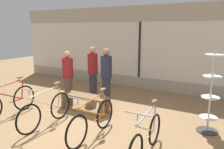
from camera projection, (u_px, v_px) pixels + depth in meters
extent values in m
plane|color=#99754C|center=(72.00, 128.00, 5.25)|extent=(24.00, 24.00, 0.00)
cube|color=#B2A893|center=(139.00, 82.00, 8.76)|extent=(12.00, 0.08, 0.45)
cube|color=silver|center=(140.00, 50.00, 8.49)|extent=(12.00, 0.04, 2.15)
cube|color=#B2A893|center=(141.00, 13.00, 8.21)|extent=(12.00, 0.08, 0.60)
cube|color=black|center=(139.00, 50.00, 8.47)|extent=(0.08, 0.02, 2.15)
torus|color=black|center=(24.00, 98.00, 6.36)|extent=(0.04, 0.73, 0.73)
cylinder|color=red|center=(6.00, 95.00, 5.82)|extent=(0.03, 0.99, 0.51)
cylinder|color=red|center=(22.00, 90.00, 6.27)|extent=(0.03, 0.11, 0.49)
cylinder|color=red|center=(6.00, 85.00, 5.79)|extent=(0.03, 0.91, 0.10)
cylinder|color=red|center=(17.00, 100.00, 6.15)|extent=(0.03, 0.48, 0.03)
cylinder|color=#B2B2B7|center=(20.00, 80.00, 6.17)|extent=(0.02, 0.02, 0.14)
ellipsoid|color=brown|center=(20.00, 77.00, 6.16)|extent=(0.11, 0.22, 0.06)
torus|color=black|center=(60.00, 106.00, 5.74)|extent=(0.04, 0.71, 0.71)
torus|color=black|center=(29.00, 119.00, 4.88)|extent=(0.04, 0.71, 0.71)
cylinder|color=beige|center=(44.00, 103.00, 5.23)|extent=(0.03, 0.95, 0.51)
cylinder|color=beige|center=(59.00, 97.00, 5.66)|extent=(0.03, 0.11, 0.49)
cylinder|color=beige|center=(44.00, 92.00, 5.19)|extent=(0.03, 0.88, 0.10)
cylinder|color=beige|center=(54.00, 108.00, 5.55)|extent=(0.03, 0.46, 0.03)
cylinder|color=#B2B2B7|center=(57.00, 86.00, 5.56)|extent=(0.02, 0.02, 0.14)
ellipsoid|color=brown|center=(57.00, 83.00, 5.54)|extent=(0.11, 0.22, 0.06)
cylinder|color=#B2B2B7|center=(29.00, 92.00, 4.80)|extent=(0.02, 0.02, 0.12)
cylinder|color=#ADADB2|center=(29.00, 90.00, 4.79)|extent=(0.46, 0.02, 0.02)
torus|color=black|center=(105.00, 114.00, 5.19)|extent=(0.04, 0.70, 0.70)
torus|color=black|center=(77.00, 132.00, 4.28)|extent=(0.04, 0.70, 0.70)
cylinder|color=orange|center=(91.00, 112.00, 4.65)|extent=(0.03, 0.99, 0.51)
cylinder|color=orange|center=(104.00, 105.00, 5.10)|extent=(0.03, 0.11, 0.49)
cylinder|color=orange|center=(92.00, 100.00, 4.62)|extent=(0.03, 0.92, 0.10)
cylinder|color=orange|center=(99.00, 118.00, 4.98)|extent=(0.03, 0.48, 0.03)
cylinder|color=#B2B2B7|center=(103.00, 93.00, 5.00)|extent=(0.02, 0.02, 0.14)
ellipsoid|color=brown|center=(103.00, 89.00, 4.99)|extent=(0.11, 0.22, 0.06)
cylinder|color=#B2B2B7|center=(78.00, 102.00, 4.21)|extent=(0.02, 0.02, 0.12)
cylinder|color=#ADADB2|center=(78.00, 99.00, 4.19)|extent=(0.46, 0.02, 0.02)
torus|color=black|center=(155.00, 129.00, 4.46)|extent=(0.04, 0.65, 0.65)
cylinder|color=#BCBCC1|center=(146.00, 129.00, 3.95)|extent=(0.03, 0.93, 0.51)
cylinder|color=#BCBCC1|center=(154.00, 119.00, 4.37)|extent=(0.03, 0.11, 0.49)
cylinder|color=#BCBCC1|center=(147.00, 114.00, 3.92)|extent=(0.03, 0.86, 0.10)
cylinder|color=#BCBCC1|center=(151.00, 134.00, 4.27)|extent=(0.03, 0.45, 0.03)
cylinder|color=#B2B2B7|center=(154.00, 105.00, 4.28)|extent=(0.02, 0.02, 0.14)
ellipsoid|color=brown|center=(155.00, 101.00, 4.26)|extent=(0.11, 0.22, 0.06)
cylinder|color=#B2B2B7|center=(138.00, 117.00, 3.54)|extent=(0.02, 0.02, 0.12)
cylinder|color=#ADADB2|center=(138.00, 114.00, 3.52)|extent=(0.46, 0.02, 0.02)
cylinder|color=#333333|center=(207.00, 131.00, 5.07)|extent=(0.48, 0.48, 0.03)
cylinder|color=silver|center=(211.00, 92.00, 4.88)|extent=(0.04, 0.04, 1.89)
cylinder|color=white|center=(208.00, 117.00, 5.00)|extent=(0.40, 0.40, 0.02)
cylinder|color=white|center=(210.00, 97.00, 4.90)|extent=(0.40, 0.40, 0.02)
cylinder|color=white|center=(212.00, 76.00, 4.80)|extent=(0.40, 0.40, 0.02)
cylinder|color=white|center=(214.00, 55.00, 4.70)|extent=(0.40, 0.40, 0.02)
cube|color=brown|center=(85.00, 96.00, 6.23)|extent=(1.40, 0.44, 0.05)
cube|color=brown|center=(63.00, 102.00, 6.45)|extent=(0.08, 0.08, 0.43)
cube|color=brown|center=(101.00, 110.00, 5.81)|extent=(0.08, 0.08, 0.43)
cube|color=brown|center=(71.00, 99.00, 6.75)|extent=(0.08, 0.08, 0.43)
cube|color=brown|center=(108.00, 106.00, 6.12)|extent=(0.08, 0.08, 0.43)
cylinder|color=brown|center=(69.00, 89.00, 7.08)|extent=(0.36, 0.36, 0.81)
cylinder|color=maroon|center=(68.00, 68.00, 6.93)|extent=(0.47, 0.47, 0.64)
sphere|color=tan|center=(67.00, 54.00, 6.84)|extent=(0.21, 0.21, 0.21)
cylinder|color=#2D2D38|center=(93.00, 86.00, 7.43)|extent=(0.33, 0.33, 0.86)
cylinder|color=maroon|center=(93.00, 64.00, 7.27)|extent=(0.43, 0.43, 0.68)
sphere|color=tan|center=(92.00, 50.00, 7.18)|extent=(0.22, 0.22, 0.22)
cylinder|color=#2D2D38|center=(106.00, 92.00, 6.72)|extent=(0.36, 0.36, 0.86)
cylinder|color=#23283D|center=(106.00, 67.00, 6.56)|extent=(0.47, 0.47, 0.68)
sphere|color=#9E7051|center=(106.00, 52.00, 6.47)|extent=(0.22, 0.22, 0.22)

